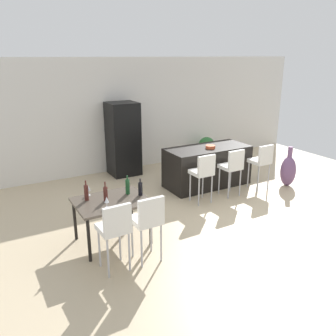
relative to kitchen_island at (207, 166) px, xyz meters
The scene contains 19 objects.
ground_plane 1.18m from the kitchen_island, 117.55° to the right, with size 10.00×10.00×0.00m, color #C6B28E.
back_wall 2.44m from the kitchen_island, 102.95° to the left, with size 10.00×0.12×2.90m, color silver.
kitchen_island is the anchor object (origin of this frame).
bar_chair_left 1.10m from the kitchen_island, 130.49° to the right, with size 0.40×0.40×1.05m.
bar_chair_middle 0.85m from the kitchen_island, 85.52° to the right, with size 0.41×0.41×1.05m.
bar_chair_right 1.24m from the kitchen_island, 42.02° to the right, with size 0.41×0.41×1.05m.
dining_table 3.22m from the kitchen_island, 154.17° to the right, with size 1.13×0.88×0.74m.
dining_chair_near 3.85m from the kitchen_island, 145.03° to the right, with size 0.42×0.42×1.05m.
dining_chair_far 3.45m from the kitchen_island, 140.16° to the right, with size 0.41×0.41×1.05m.
wine_bottle_far 2.89m from the kitchen_island, 153.29° to the right, with size 0.07×0.07×0.32m.
wine_bottle_corner 3.47m from the kitchen_island, 159.45° to the right, with size 0.07×0.07×0.33m.
wine_bottle_middle 3.31m from the kitchen_island, 154.90° to the right, with size 0.07×0.07×0.32m.
wine_bottle_near 2.82m from the kitchen_island, 148.97° to the right, with size 0.07×0.07×0.29m.
wine_glass_left 3.33m from the kitchen_island, 161.92° to the right, with size 0.07×0.07×0.17m.
wine_glass_right 3.48m from the kitchen_island, 151.77° to the right, with size 0.07×0.07×0.17m.
refrigerator 2.26m from the kitchen_island, 128.28° to the left, with size 0.72×0.68×1.84m, color black.
fruit_bowl 0.51m from the kitchen_island, 94.38° to the right, with size 0.22×0.22×0.07m, color #C6512D.
floor_vase 1.89m from the kitchen_island, 30.98° to the right, with size 0.35×0.35×0.94m.
potted_plant 2.12m from the kitchen_island, 54.63° to the left, with size 0.48×0.48×0.68m.
Camera 1 is at (-4.14, -5.35, 2.94)m, focal length 37.37 mm.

